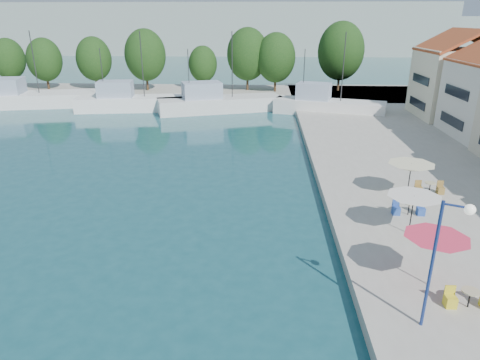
# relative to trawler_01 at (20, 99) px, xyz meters

# --- Properties ---
(quay_far) EXTENTS (90.00, 16.00, 0.60)m
(quay_far) POSITION_rel_trawler_01_xyz_m (23.07, 10.00, -0.77)
(quay_far) COLOR #A09C90
(quay_far) RESTS_ON ground
(hill_west) EXTENTS (180.00, 40.00, 16.00)m
(hill_west) POSITION_rel_trawler_01_xyz_m (1.07, 103.00, 6.93)
(hill_west) COLOR #929F97
(hill_west) RESTS_ON ground
(hill_east) EXTENTS (140.00, 40.00, 12.00)m
(hill_east) POSITION_rel_trawler_01_xyz_m (71.07, 123.00, 4.93)
(hill_east) COLOR #929F97
(hill_east) RESTS_ON ground
(building_06) EXTENTS (9.00, 8.80, 10.20)m
(building_06) POSITION_rel_trawler_01_xyz_m (55.07, -6.00, 4.43)
(building_06) COLOR #F0E4C0
(building_06) RESTS_ON quay_right
(trawler_01) EXTENTS (21.11, 9.53, 10.20)m
(trawler_01) POSITION_rel_trawler_01_xyz_m (0.00, 0.00, 0.00)
(trawler_01) COLOR white
(trawler_01) RESTS_ON ground
(trawler_02) EXTENTS (14.81, 5.88, 10.20)m
(trawler_02) POSITION_rel_trawler_01_xyz_m (15.81, -1.77, 0.00)
(trawler_02) COLOR white
(trawler_02) RESTS_ON ground
(trawler_03) EXTENTS (16.29, 8.96, 10.20)m
(trawler_03) POSITION_rel_trawler_01_xyz_m (27.09, -1.80, 0.00)
(trawler_03) COLOR silver
(trawler_03) RESTS_ON ground
(trawler_04) EXTENTS (13.87, 7.16, 10.20)m
(trawler_04) POSITION_rel_trawler_01_xyz_m (40.81, -2.84, 0.00)
(trawler_04) COLOR silver
(trawler_04) RESTS_ON ground
(tree_01) EXTENTS (5.25, 5.25, 7.76)m
(tree_01) POSITION_rel_trawler_01_xyz_m (-8.85, 13.71, 4.01)
(tree_01) COLOR #3F2B19
(tree_01) RESTS_ON quay_far
(tree_02) EXTENTS (5.35, 5.35, 7.92)m
(tree_02) POSITION_rel_trawler_01_xyz_m (-1.63, 11.44, 4.10)
(tree_02) COLOR #3F2B19
(tree_02) RESTS_ON quay_far
(tree_03) EXTENTS (5.47, 5.47, 8.10)m
(tree_03) POSITION_rel_trawler_01_xyz_m (6.06, 12.18, 4.20)
(tree_03) COLOR #3F2B19
(tree_03) RESTS_ON quay_far
(tree_04) EXTENTS (6.28, 6.28, 9.29)m
(tree_04) POSITION_rel_trawler_01_xyz_m (14.61, 11.21, 4.90)
(tree_04) COLOR #3F2B19
(tree_04) RESTS_ON quay_far
(tree_05) EXTENTS (4.53, 4.53, 6.70)m
(tree_05) POSITION_rel_trawler_01_xyz_m (23.21, 13.39, 3.40)
(tree_05) COLOR #3F2B19
(tree_05) RESTS_ON quay_far
(tree_06) EXTENTS (6.40, 6.40, 9.48)m
(tree_06) POSITION_rel_trawler_01_xyz_m (30.38, 12.26, 5.00)
(tree_06) COLOR #3F2B19
(tree_06) RESTS_ON quay_far
(tree_07) EXTENTS (5.94, 5.94, 8.79)m
(tree_07) POSITION_rel_trawler_01_xyz_m (34.72, 11.11, 4.61)
(tree_07) COLOR #3F2B19
(tree_07) RESTS_ON quay_far
(tree_08) EXTENTS (7.01, 7.01, 10.38)m
(tree_08) POSITION_rel_trawler_01_xyz_m (44.62, 12.44, 5.53)
(tree_08) COLOR #3F2B19
(tree_08) RESTS_ON quay_far
(umbrella_pink) EXTENTS (2.67, 2.67, 2.29)m
(umbrella_pink) POSITION_rel_trawler_01_xyz_m (40.28, -40.37, 1.57)
(umbrella_pink) COLOR black
(umbrella_pink) RESTS_ON quay_right
(umbrella_white) EXTENTS (2.76, 2.76, 2.14)m
(umbrella_white) POSITION_rel_trawler_01_xyz_m (40.89, -35.66, 1.42)
(umbrella_white) COLOR black
(umbrella_white) RESTS_ON quay_right
(umbrella_cream) EXTENTS (2.88, 2.88, 2.17)m
(umbrella_cream) POSITION_rel_trawler_01_xyz_m (42.37, -30.48, 1.45)
(umbrella_cream) COLOR black
(umbrella_cream) RESTS_ON quay_right
(cafe_table_01) EXTENTS (1.82, 0.70, 0.76)m
(cafe_table_01) POSITION_rel_trawler_01_xyz_m (41.29, -41.82, -0.18)
(cafe_table_01) COLOR black
(cafe_table_01) RESTS_ON quay_right
(cafe_table_02) EXTENTS (1.82, 0.70, 0.76)m
(cafe_table_02) POSITION_rel_trawler_01_xyz_m (41.56, -33.32, -0.18)
(cafe_table_02) COLOR black
(cafe_table_02) RESTS_ON quay_right
(cafe_table_03) EXTENTS (1.82, 0.70, 0.76)m
(cafe_table_03) POSITION_rel_trawler_01_xyz_m (43.91, -29.98, -0.18)
(cafe_table_03) COLOR black
(cafe_table_03) RESTS_ON quay_right
(street_lamp) EXTENTS (0.97, 0.56, 5.03)m
(street_lamp) POSITION_rel_trawler_01_xyz_m (39.40, -43.11, 3.02)
(street_lamp) COLOR navy
(street_lamp) RESTS_ON quay_right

